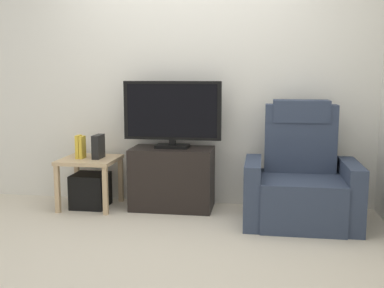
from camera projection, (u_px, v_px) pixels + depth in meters
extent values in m
plane|color=beige|center=(166.00, 238.00, 3.72)|extent=(6.40, 6.40, 0.00)
cube|color=silver|center=(188.00, 76.00, 4.64)|extent=(6.40, 0.06, 2.60)
cube|color=black|center=(172.00, 178.00, 4.53)|extent=(0.79, 0.44, 0.60)
cube|color=black|center=(168.00, 171.00, 4.31)|extent=(0.73, 0.02, 0.02)
cube|color=black|center=(169.00, 166.00, 4.35)|extent=(0.34, 0.11, 0.04)
cube|color=black|center=(172.00, 146.00, 4.50)|extent=(0.32, 0.20, 0.03)
cube|color=black|center=(172.00, 142.00, 4.50)|extent=(0.06, 0.04, 0.05)
cube|color=black|center=(172.00, 111.00, 4.45)|extent=(0.95, 0.05, 0.57)
cube|color=black|center=(172.00, 111.00, 4.42)|extent=(0.88, 0.01, 0.51)
cube|color=#2D384C|center=(300.00, 201.00, 4.06)|extent=(0.70, 0.72, 0.42)
cube|color=#2D384C|center=(300.00, 138.00, 4.24)|extent=(0.64, 0.20, 0.62)
cube|color=#2D384C|center=(301.00, 111.00, 4.23)|extent=(0.50, 0.26, 0.20)
cube|color=#2D384C|center=(253.00, 191.00, 4.11)|extent=(0.14, 0.68, 0.56)
cube|color=#2D384C|center=(350.00, 195.00, 3.98)|extent=(0.14, 0.68, 0.56)
cube|color=tan|center=(90.00, 160.00, 4.55)|extent=(0.54, 0.54, 0.04)
cube|color=tan|center=(57.00, 189.00, 4.39)|extent=(0.04, 0.04, 0.46)
cube|color=tan|center=(105.00, 191.00, 4.32)|extent=(0.04, 0.04, 0.46)
cube|color=tan|center=(77.00, 178.00, 4.85)|extent=(0.04, 0.04, 0.46)
cube|color=tan|center=(121.00, 180.00, 4.78)|extent=(0.04, 0.04, 0.46)
cube|color=black|center=(91.00, 190.00, 4.60)|extent=(0.33, 0.33, 0.33)
cube|color=gold|center=(79.00, 147.00, 4.53)|extent=(0.03, 0.11, 0.23)
cube|color=gold|center=(82.00, 147.00, 4.52)|extent=(0.03, 0.12, 0.22)
cube|color=black|center=(98.00, 147.00, 4.53)|extent=(0.07, 0.20, 0.23)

